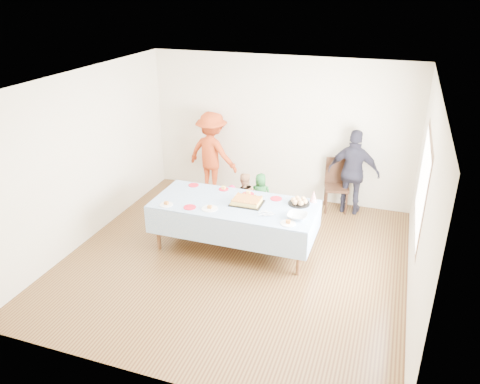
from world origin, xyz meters
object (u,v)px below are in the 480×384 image
Objects in this scene: party_table at (234,206)px; dining_chair at (337,181)px; adult_left at (212,154)px; birthday_cake at (247,201)px.

party_table is 2.35m from dining_chair.
adult_left reaches higher than dining_chair.
party_table is 2.19m from adult_left.
party_table is at bearing 134.00° from adult_left.
birthday_cake is 0.30× the size of adult_left.
birthday_cake is (0.19, 0.05, 0.10)m from party_table.
party_table is 1.52× the size of adult_left.
dining_chair is (1.10, 1.91, -0.28)m from birthday_cake.
birthday_cake reaches higher than party_table.
dining_chair is at bearing 56.61° from party_table.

